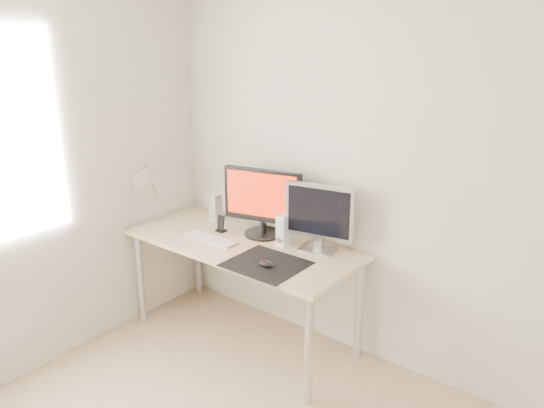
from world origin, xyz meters
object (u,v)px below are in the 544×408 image
Objects in this scene: mouse at (266,264)px; speaker_left at (215,208)px; phone_dock at (221,227)px; keyboard at (210,239)px; speaker_right at (283,230)px; desk at (243,252)px; second_monitor at (319,215)px; main_monitor at (263,200)px.

speaker_left is at bearing 153.75° from mouse.
phone_dock is at bearing 156.80° from mouse.
speaker_right is at bearing 27.36° from keyboard.
second_monitor is at bearing 21.35° from desk.
keyboard is at bearing -156.06° from second_monitor.
desk is (-0.37, 0.21, -0.10)m from mouse.
phone_dock reaches higher than desk.
second_monitor is 0.76m from phone_dock.
phone_dock is (0.17, -0.12, -0.07)m from speaker_left.
keyboard is 0.17m from phone_dock.
main_monitor reaches higher than keyboard.
phone_dock is at bearing -35.85° from speaker_left.
speaker_right reaches higher than keyboard.
main_monitor is 2.62× the size of speaker_left.
speaker_left is (-0.78, 0.38, 0.08)m from mouse.
mouse is 0.87m from speaker_left.
second_monitor reaches higher than phone_dock.
mouse is at bearing -9.99° from keyboard.
main_monitor is 0.47m from speaker_left.
keyboard is at bearing -52.79° from speaker_left.
keyboard is at bearing 170.01° from mouse.
keyboard reaches higher than desk.
speaker_left is at bearing -179.03° from second_monitor.
speaker_left is 0.37m from keyboard.
phone_dock is at bearing 105.77° from keyboard.
speaker_left reaches higher than keyboard.
main_monitor is 0.27m from speaker_right.
desk is 13.58× the size of phone_dock.
mouse is 0.23× the size of keyboard.
main_monitor is 2.62× the size of speaker_right.
desk is 2.94× the size of main_monitor.
speaker_left is at bearing 157.11° from desk.
main_monitor is 1.21× the size of second_monitor.
second_monitor is (0.48, 0.19, 0.32)m from desk.
mouse is 0.06× the size of desk.
speaker_right is at bearing -163.18° from second_monitor.
keyboard is (-0.56, 0.10, -0.01)m from mouse.
desk is 3.80× the size of keyboard.
mouse is 0.46× the size of speaker_right.
keyboard is (-0.67, -0.30, -0.23)m from second_monitor.
keyboard is (-0.44, -0.23, -0.10)m from speaker_right.
speaker_right is at bearing -14.38° from main_monitor.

